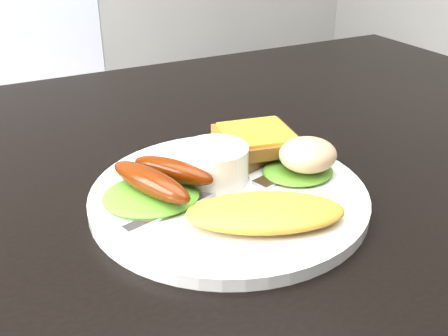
{
  "coord_description": "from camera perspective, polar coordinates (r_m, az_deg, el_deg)",
  "views": [
    {
      "loc": [
        -0.23,
        -0.48,
        1.02
      ],
      "look_at": [
        -0.02,
        -0.08,
        0.78
      ],
      "focal_mm": 42.0,
      "sensor_mm": 36.0,
      "label": 1
    }
  ],
  "objects": [
    {
      "name": "dining_table",
      "position": [
        0.6,
        -1.52,
        -1.02
      ],
      "size": [
        1.2,
        0.8,
        0.04
      ],
      "primitive_type": "cube",
      "color": "black",
      "rests_on": "ground"
    },
    {
      "name": "dining_chair",
      "position": [
        1.59,
        -18.12,
        4.98
      ],
      "size": [
        0.53,
        0.53,
        0.05
      ],
      "primitive_type": "cube",
      "rotation": [
        0.0,
        0.0,
        -0.33
      ],
      "color": "tan",
      "rests_on": "ground"
    },
    {
      "name": "person",
      "position": [
        1.07,
        -17.55,
        16.95
      ],
      "size": [
        0.66,
        0.49,
        1.69
      ],
      "primitive_type": "imported",
      "rotation": [
        0.0,
        0.0,
        3.29
      ],
      "color": "navy",
      "rests_on": "ground"
    },
    {
      "name": "plate",
      "position": [
        0.51,
        0.51,
        -3.03
      ],
      "size": [
        0.27,
        0.27,
        0.01
      ],
      "primitive_type": "cylinder",
      "color": "white",
      "rests_on": "dining_table"
    },
    {
      "name": "lettuce_left",
      "position": [
        0.5,
        -7.93,
        -2.97
      ],
      "size": [
        0.12,
        0.11,
        0.01
      ],
      "primitive_type": "ellipsoid",
      "rotation": [
        0.0,
        0.0,
        -0.36
      ],
      "color": "#4D8624",
      "rests_on": "plate"
    },
    {
      "name": "lettuce_right",
      "position": [
        0.54,
        8.03,
        -0.34
      ],
      "size": [
        0.08,
        0.08,
        0.01
      ],
      "primitive_type": "ellipsoid",
      "rotation": [
        0.0,
        0.0,
        -0.14
      ],
      "color": "#348427",
      "rests_on": "plate"
    },
    {
      "name": "omelette",
      "position": [
        0.46,
        4.52,
        -4.81
      ],
      "size": [
        0.16,
        0.12,
        0.02
      ],
      "primitive_type": "ellipsoid",
      "rotation": [
        0.0,
        0.0,
        -0.42
      ],
      "color": "gold",
      "rests_on": "plate"
    },
    {
      "name": "sausage_a",
      "position": [
        0.49,
        -8.02,
        -1.47
      ],
      "size": [
        0.06,
        0.11,
        0.03
      ],
      "primitive_type": "ellipsoid",
      "rotation": [
        0.0,
        0.0,
        0.37
      ],
      "color": "#682F00",
      "rests_on": "lettuce_left"
    },
    {
      "name": "sausage_b",
      "position": [
        0.51,
        -5.59,
        -0.26
      ],
      "size": [
        0.07,
        0.09,
        0.02
      ],
      "primitive_type": "ellipsoid",
      "rotation": [
        0.0,
        0.0,
        0.6
      ],
      "color": "#712602",
      "rests_on": "lettuce_left"
    },
    {
      "name": "ramekin",
      "position": [
        0.52,
        -0.94,
        0.37
      ],
      "size": [
        0.07,
        0.07,
        0.04
      ],
      "primitive_type": "cylinder",
      "rotation": [
        0.0,
        0.0,
        0.07
      ],
      "color": "white",
      "rests_on": "plate"
    },
    {
      "name": "toast_a",
      "position": [
        0.57,
        1.38,
        1.45
      ],
      "size": [
        0.08,
        0.08,
        0.01
      ],
      "primitive_type": "cube",
      "rotation": [
        0.0,
        0.0,
        0.33
      ],
      "color": "olive",
      "rests_on": "plate"
    },
    {
      "name": "toast_b",
      "position": [
        0.57,
        3.58,
        3.13
      ],
      "size": [
        0.09,
        0.09,
        0.01
      ],
      "primitive_type": "cube",
      "rotation": [
        0.0,
        0.0,
        -0.18
      ],
      "color": "#91621D",
      "rests_on": "toast_a"
    },
    {
      "name": "potato_salad",
      "position": [
        0.54,
        9.11,
        1.45
      ],
      "size": [
        0.07,
        0.06,
        0.03
      ],
      "primitive_type": "ellipsoid",
      "rotation": [
        0.0,
        0.0,
        0.12
      ],
      "color": "beige",
      "rests_on": "lettuce_right"
    },
    {
      "name": "fork",
      "position": [
        0.49,
        -3.65,
        -3.68
      ],
      "size": [
        0.14,
        0.05,
        0.0
      ],
      "primitive_type": "cube",
      "rotation": [
        0.0,
        0.0,
        0.26
      ],
      "color": "#ADAFB7",
      "rests_on": "plate"
    }
  ]
}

